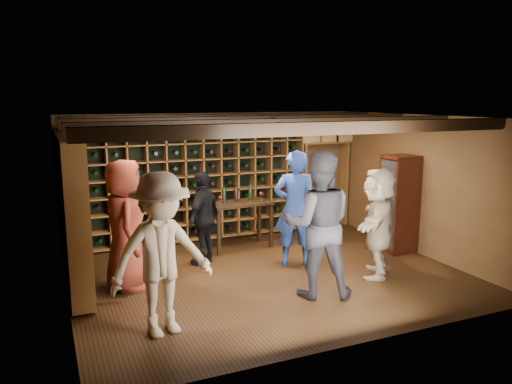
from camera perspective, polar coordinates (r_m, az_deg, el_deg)
name	(u,v)px	position (r m, az deg, el deg)	size (l,w,h in m)	color
ground	(268,274)	(8.11, 1.33, -9.41)	(6.00, 6.00, 0.00)	#321E0E
room_shell	(267,122)	(7.67, 1.25, 7.96)	(6.00, 6.00, 6.00)	brown
wine_rack_back	(193,184)	(9.76, -7.17, 0.96)	(4.65, 0.30, 2.20)	brown
wine_rack_left	(72,210)	(7.92, -20.24, -1.90)	(0.30, 2.65, 2.20)	brown
crate_shelf	(325,155)	(10.87, 7.85, 4.16)	(1.20, 0.32, 2.07)	brown
display_cabinet	(399,206)	(9.44, 15.99, -1.52)	(0.55, 0.50, 1.75)	#38130B
man_blue_shirt	(295,208)	(8.34, 4.50, -1.87)	(0.71, 0.47, 1.95)	navy
man_grey_suit	(318,225)	(7.05, 7.13, -3.73)	(1.01, 0.79, 2.08)	black
guest_red_floral	(125,225)	(7.52, -14.73, -3.69)	(0.94, 0.61, 1.93)	maroon
guest_woman_black	(204,218)	(8.46, -5.98, -2.96)	(0.93, 0.39, 1.60)	black
guest_khaki	(161,255)	(5.98, -10.76, -7.07)	(1.27, 0.73, 1.96)	gray
guest_beige	(378,222)	(8.07, 13.77, -3.40)	(1.60, 0.51, 1.73)	tan
tasting_table	(240,208)	(9.29, -1.89, -1.79)	(1.21, 0.66, 1.16)	black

